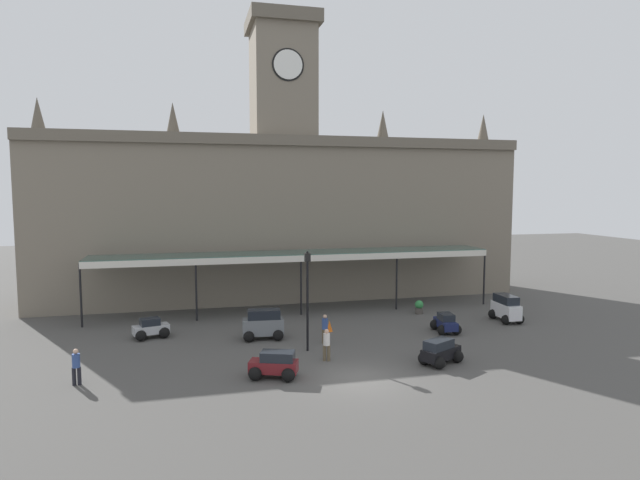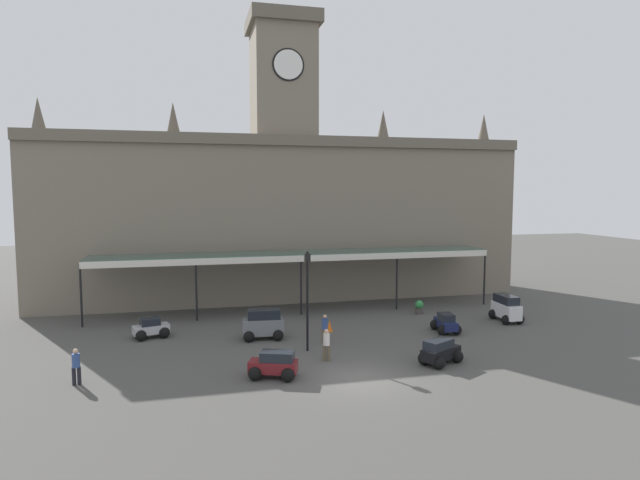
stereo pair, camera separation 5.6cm
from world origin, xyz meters
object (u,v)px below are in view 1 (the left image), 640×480
(pedestrian_near_entrance, at_px, (325,328))
(car_maroon_estate, at_px, (274,366))
(planter_by_canopy, at_px, (419,307))
(pedestrian_beside_cars, at_px, (76,365))
(car_grey_van, at_px, (263,326))
(car_navy_sedan, at_px, (446,324))
(traffic_cone, at_px, (329,326))
(car_silver_sedan, at_px, (151,330))
(car_white_van, at_px, (506,309))
(victorian_lamppost, at_px, (307,290))
(car_black_estate, at_px, (440,353))
(pedestrian_crossing_forecourt, at_px, (327,344))

(pedestrian_near_entrance, bearing_deg, car_maroon_estate, -126.99)
(car_maroon_estate, bearing_deg, planter_by_canopy, 40.81)
(pedestrian_beside_cars, xyz_separation_m, pedestrian_near_entrance, (12.52, 3.71, 0.00))
(car_grey_van, relative_size, planter_by_canopy, 2.58)
(car_navy_sedan, relative_size, traffic_cone, 3.18)
(traffic_cone, bearing_deg, car_silver_sedan, 173.82)
(car_white_van, bearing_deg, victorian_lamppost, -167.20)
(car_white_van, height_order, car_grey_van, same)
(pedestrian_beside_cars, relative_size, traffic_cone, 2.48)
(car_black_estate, xyz_separation_m, victorian_lamppost, (-6.06, 3.74, 2.82))
(car_grey_van, bearing_deg, car_silver_sedan, 163.84)
(car_navy_sedan, xyz_separation_m, pedestrian_near_entrance, (-7.85, -0.49, 0.41))
(car_white_van, distance_m, car_maroon_estate, 18.20)
(car_grey_van, distance_m, pedestrian_beside_cars, 10.66)
(car_black_estate, bearing_deg, car_silver_sedan, 149.75)
(car_navy_sedan, height_order, car_grey_van, car_grey_van)
(car_maroon_estate, bearing_deg, victorian_lamppost, 57.04)
(car_silver_sedan, xyz_separation_m, pedestrian_crossing_forecourt, (9.08, -6.66, 0.41))
(car_white_van, relative_size, car_maroon_estate, 1.01)
(car_silver_sedan, distance_m, pedestrian_near_entrance, 10.43)
(car_white_van, bearing_deg, pedestrian_beside_cars, -167.27)
(car_silver_sedan, relative_size, car_maroon_estate, 0.91)
(car_white_van, distance_m, car_grey_van, 16.41)
(car_silver_sedan, bearing_deg, planter_by_canopy, 6.02)
(pedestrian_beside_cars, bearing_deg, victorian_lamppost, 12.65)
(car_grey_van, distance_m, victorian_lamppost, 4.36)
(traffic_cone, distance_m, planter_by_canopy, 8.04)
(victorian_lamppost, bearing_deg, car_maroon_estate, -122.96)
(car_navy_sedan, bearing_deg, pedestrian_beside_cars, -168.34)
(pedestrian_beside_cars, bearing_deg, car_maroon_estate, -7.88)
(car_black_estate, bearing_deg, car_maroon_estate, 179.97)
(pedestrian_crossing_forecourt, relative_size, planter_by_canopy, 1.74)
(pedestrian_beside_cars, relative_size, planter_by_canopy, 1.74)
(car_navy_sedan, xyz_separation_m, car_grey_van, (-11.17, 1.19, 0.30))
(car_maroon_estate, bearing_deg, car_white_van, 22.64)
(pedestrian_beside_cars, xyz_separation_m, victorian_lamppost, (11.23, 2.52, 2.48))
(car_grey_van, height_order, car_maroon_estate, car_grey_van)
(victorian_lamppost, bearing_deg, car_grey_van, 125.27)
(car_white_van, distance_m, car_black_estate, 10.88)
(car_silver_sedan, xyz_separation_m, car_white_van, (22.88, -1.48, 0.30))
(car_navy_sedan, distance_m, traffic_cone, 7.20)
(car_white_van, height_order, pedestrian_near_entrance, car_white_van)
(car_black_estate, bearing_deg, traffic_cone, 117.77)
(car_navy_sedan, xyz_separation_m, traffic_cone, (-6.94, 1.91, -0.17))
(car_black_estate, xyz_separation_m, car_maroon_estate, (-8.48, 0.00, 0.00))
(traffic_cone, bearing_deg, car_navy_sedan, -15.39)
(car_silver_sedan, distance_m, car_white_van, 22.93)
(car_grey_van, bearing_deg, car_navy_sedan, -6.10)
(car_silver_sedan, height_order, pedestrian_crossing_forecourt, pedestrian_crossing_forecourt)
(victorian_lamppost, relative_size, traffic_cone, 8.21)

